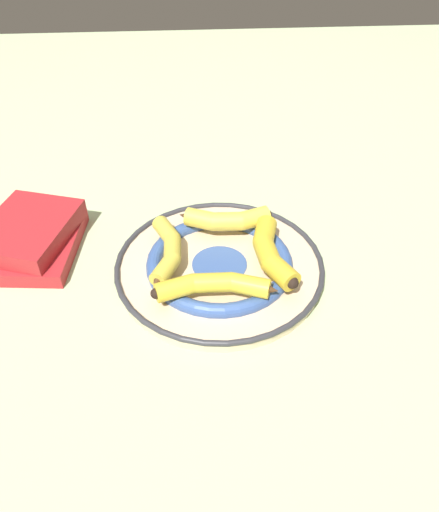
{
  "coord_description": "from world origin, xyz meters",
  "views": [
    {
      "loc": [
        0.08,
        0.63,
        0.6
      ],
      "look_at": [
        0.03,
        -0.02,
        0.04
      ],
      "focal_mm": 35.0,
      "sensor_mm": 36.0,
      "label": 1
    }
  ],
  "objects": [
    {
      "name": "ground_plane",
      "position": [
        0.0,
        0.0,
        0.0
      ],
      "size": [
        2.8,
        2.8,
        0.0
      ],
      "primitive_type": "plane",
      "color": "#B2C693"
    },
    {
      "name": "banana_b",
      "position": [
        0.05,
        0.07,
        0.05
      ],
      "size": [
        0.2,
        0.05,
        0.03
      ],
      "rotation": [
        0.0,
        0.0,
        -0.02
      ],
      "color": "yellow",
      "rests_on": "decorative_bowl"
    },
    {
      "name": "banana_a",
      "position": [
        -0.05,
        -0.01,
        0.05
      ],
      "size": [
        0.07,
        0.19,
        0.04
      ],
      "rotation": [
        0.0,
        0.0,
        1.69
      ],
      "color": "gold",
      "rests_on": "decorative_bowl"
    },
    {
      "name": "book_stack",
      "position": [
        0.37,
        -0.11,
        0.03
      ],
      "size": [
        0.19,
        0.22,
        0.06
      ],
      "rotation": [
        0.0,
        0.0,
        4.47
      ],
      "color": "#AD2328",
      "rests_on": "ground_plane"
    },
    {
      "name": "decorative_bowl",
      "position": [
        0.03,
        -0.02,
        0.02
      ],
      "size": [
        0.37,
        0.37,
        0.04
      ],
      "color": "beige",
      "rests_on": "ground_plane"
    },
    {
      "name": "banana_c",
      "position": [
        0.12,
        -0.02,
        0.05
      ],
      "size": [
        0.06,
        0.18,
        0.03
      ],
      "rotation": [
        0.0,
        0.0,
        -1.58
      ],
      "color": "gold",
      "rests_on": "decorative_bowl"
    },
    {
      "name": "banana_d",
      "position": [
        0.02,
        -0.1,
        0.05
      ],
      "size": [
        0.18,
        0.06,
        0.03
      ],
      "rotation": [
        0.0,
        0.0,
        -3.17
      ],
      "color": "yellow",
      "rests_on": "decorative_bowl"
    }
  ]
}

